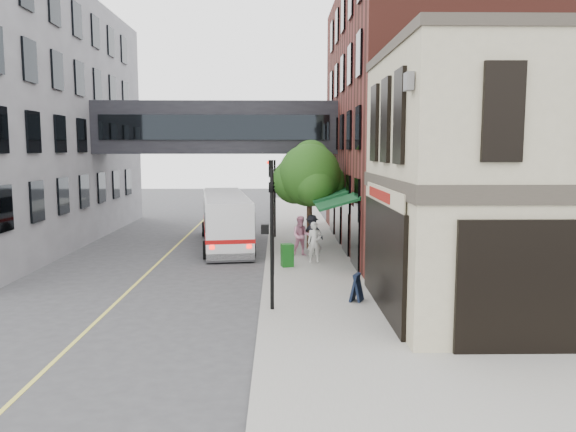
{
  "coord_description": "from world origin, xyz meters",
  "views": [
    {
      "loc": [
        0.61,
        -15.58,
        5.26
      ],
      "look_at": [
        0.93,
        3.12,
        3.03
      ],
      "focal_mm": 35.0,
      "sensor_mm": 36.0,
      "label": 1
    }
  ],
  "objects_px": {
    "sandwich_board": "(357,287)",
    "pedestrian_a": "(315,242)",
    "pedestrian_c": "(312,233)",
    "bus": "(225,217)",
    "pedestrian_b": "(301,236)",
    "newspaper_box": "(287,255)"
  },
  "relations": [
    {
      "from": "sandwich_board",
      "to": "pedestrian_a",
      "type": "bearing_deg",
      "value": 122.28
    },
    {
      "from": "pedestrian_c",
      "to": "bus",
      "type": "bearing_deg",
      "value": 173.85
    },
    {
      "from": "bus",
      "to": "pedestrian_b",
      "type": "height_order",
      "value": "bus"
    },
    {
      "from": "newspaper_box",
      "to": "pedestrian_a",
      "type": "bearing_deg",
      "value": 23.53
    },
    {
      "from": "bus",
      "to": "pedestrian_c",
      "type": "distance_m",
      "value": 5.22
    },
    {
      "from": "newspaper_box",
      "to": "sandwich_board",
      "type": "height_order",
      "value": "newspaper_box"
    },
    {
      "from": "pedestrian_c",
      "to": "sandwich_board",
      "type": "xyz_separation_m",
      "value": [
        0.93,
        -9.7,
        -0.43
      ]
    },
    {
      "from": "newspaper_box",
      "to": "sandwich_board",
      "type": "bearing_deg",
      "value": -81.47
    },
    {
      "from": "pedestrian_c",
      "to": "newspaper_box",
      "type": "xyz_separation_m",
      "value": [
        -1.33,
        -4.01,
        -0.4
      ]
    },
    {
      "from": "pedestrian_a",
      "to": "pedestrian_c",
      "type": "distance_m",
      "value": 3.08
    },
    {
      "from": "pedestrian_c",
      "to": "pedestrian_a",
      "type": "bearing_deg",
      "value": -70.37
    },
    {
      "from": "pedestrian_a",
      "to": "newspaper_box",
      "type": "relative_size",
      "value": 1.84
    },
    {
      "from": "bus",
      "to": "pedestrian_c",
      "type": "bearing_deg",
      "value": -27.07
    },
    {
      "from": "sandwich_board",
      "to": "pedestrian_c",
      "type": "bearing_deg",
      "value": 119.18
    },
    {
      "from": "bus",
      "to": "sandwich_board",
      "type": "relative_size",
      "value": 11.17
    },
    {
      "from": "pedestrian_c",
      "to": "sandwich_board",
      "type": "distance_m",
      "value": 9.76
    },
    {
      "from": "newspaper_box",
      "to": "pedestrian_b",
      "type": "bearing_deg",
      "value": 60.8
    },
    {
      "from": "pedestrian_a",
      "to": "pedestrian_b",
      "type": "bearing_deg",
      "value": 103.05
    },
    {
      "from": "bus",
      "to": "pedestrian_b",
      "type": "bearing_deg",
      "value": -44.01
    },
    {
      "from": "pedestrian_a",
      "to": "bus",
      "type": "bearing_deg",
      "value": 123.88
    },
    {
      "from": "pedestrian_a",
      "to": "sandwich_board",
      "type": "bearing_deg",
      "value": -87.51
    },
    {
      "from": "pedestrian_b",
      "to": "newspaper_box",
      "type": "relative_size",
      "value": 1.92
    }
  ]
}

